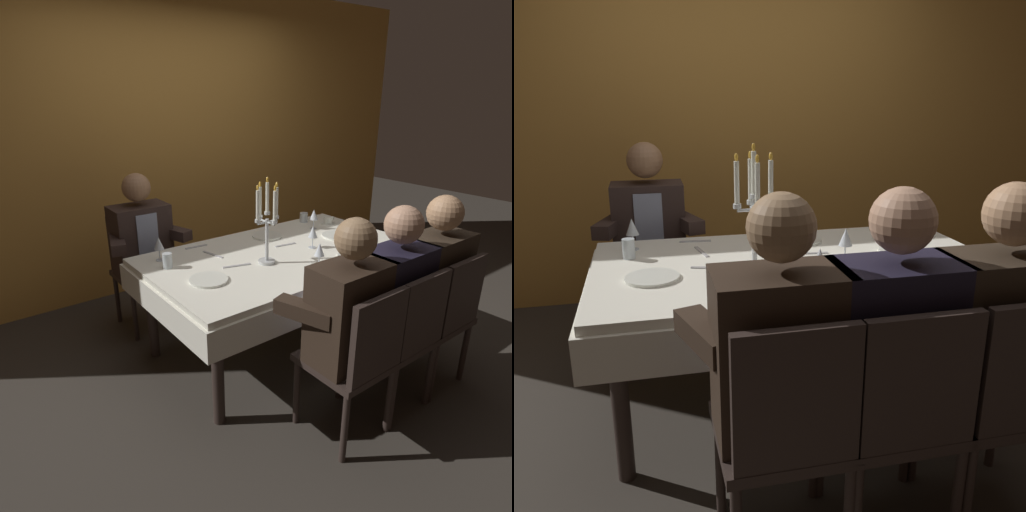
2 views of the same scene
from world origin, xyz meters
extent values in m
plane|color=#36302A|center=(0.00, 0.00, 0.00)|extent=(12.00, 12.00, 0.00)
cube|color=#C98B3B|center=(0.00, 1.66, 1.35)|extent=(6.00, 0.12, 2.70)
cube|color=white|center=(0.00, 0.00, 0.72)|extent=(1.90, 1.10, 0.04)
cube|color=white|center=(0.00, 0.00, 0.61)|extent=(1.94, 1.14, 0.18)
cylinder|color=#322722|center=(-0.83, -0.43, 0.35)|extent=(0.07, 0.07, 0.70)
cylinder|color=#322722|center=(0.83, -0.43, 0.35)|extent=(0.07, 0.07, 0.70)
cylinder|color=#322722|center=(-0.83, 0.43, 0.35)|extent=(0.07, 0.07, 0.70)
cylinder|color=#322722|center=(0.83, 0.43, 0.35)|extent=(0.07, 0.07, 0.70)
cylinder|color=silver|center=(-0.22, -0.10, 0.75)|extent=(0.11, 0.11, 0.02)
cylinder|color=silver|center=(-0.22, -0.10, 0.90)|extent=(0.02, 0.02, 0.28)
cylinder|color=silver|center=(-0.22, -0.10, 1.08)|extent=(0.04, 0.04, 0.02)
cylinder|color=white|center=(-0.22, -0.10, 1.18)|extent=(0.02, 0.02, 0.18)
ellipsoid|color=yellow|center=(-0.22, -0.10, 1.29)|extent=(0.02, 0.02, 0.03)
cylinder|color=silver|center=(-0.18, -0.10, 1.02)|extent=(0.08, 0.01, 0.01)
cylinder|color=silver|center=(-0.15, -0.10, 1.04)|extent=(0.04, 0.04, 0.02)
cylinder|color=white|center=(-0.15, -0.10, 1.14)|extent=(0.02, 0.02, 0.18)
ellipsoid|color=yellow|center=(-0.15, -0.10, 1.25)|extent=(0.02, 0.02, 0.03)
cylinder|color=silver|center=(-0.22, -0.06, 1.02)|extent=(0.01, 0.07, 0.01)
cylinder|color=silver|center=(-0.22, -0.02, 1.04)|extent=(0.04, 0.04, 0.02)
cylinder|color=white|center=(-0.22, -0.02, 1.14)|extent=(0.02, 0.02, 0.18)
ellipsoid|color=yellow|center=(-0.22, -0.02, 1.25)|extent=(0.02, 0.02, 0.03)
cylinder|color=silver|center=(-0.26, -0.10, 1.02)|extent=(0.07, 0.01, 0.01)
cylinder|color=silver|center=(-0.30, -0.10, 1.04)|extent=(0.04, 0.04, 0.02)
cylinder|color=white|center=(-0.30, -0.10, 1.14)|extent=(0.02, 0.02, 0.18)
ellipsoid|color=yellow|center=(-0.30, -0.10, 1.25)|extent=(0.02, 0.02, 0.03)
cylinder|color=silver|center=(-0.22, -0.13, 1.02)|extent=(0.01, 0.08, 0.01)
cylinder|color=silver|center=(-0.22, -0.17, 1.04)|extent=(0.04, 0.04, 0.02)
cylinder|color=white|center=(-0.22, -0.17, 1.14)|extent=(0.02, 0.02, 0.18)
ellipsoid|color=yellow|center=(-0.22, -0.17, 1.25)|extent=(0.02, 0.02, 0.03)
cylinder|color=white|center=(-0.68, -0.11, 0.75)|extent=(0.23, 0.23, 0.01)
cylinder|color=white|center=(0.56, 0.01, 0.75)|extent=(0.23, 0.23, 0.01)
cylinder|color=white|center=(0.31, -0.37, 0.75)|extent=(0.21, 0.21, 0.01)
cylinder|color=white|center=(0.12, 0.33, 0.75)|extent=(0.23, 0.23, 0.01)
cylinder|color=silver|center=(0.00, -0.35, 0.74)|extent=(0.06, 0.06, 0.00)
cylinder|color=silver|center=(0.00, -0.35, 0.78)|extent=(0.01, 0.01, 0.07)
cone|color=silver|center=(0.00, -0.35, 0.86)|extent=(0.07, 0.07, 0.08)
cylinder|color=silver|center=(0.55, 0.26, 0.74)|extent=(0.06, 0.06, 0.00)
cylinder|color=silver|center=(0.55, 0.26, 0.78)|extent=(0.01, 0.01, 0.07)
cone|color=silver|center=(0.55, 0.26, 0.86)|extent=(0.07, 0.07, 0.08)
cylinder|color=maroon|center=(0.55, 0.26, 0.84)|extent=(0.04, 0.04, 0.03)
cylinder|color=silver|center=(-0.76, 0.37, 0.74)|extent=(0.06, 0.06, 0.00)
cylinder|color=silver|center=(-0.76, 0.37, 0.78)|extent=(0.01, 0.01, 0.07)
cone|color=silver|center=(-0.76, 0.37, 0.86)|extent=(0.07, 0.07, 0.08)
cylinder|color=silver|center=(0.23, -0.06, 0.74)|extent=(0.06, 0.06, 0.00)
cylinder|color=silver|center=(0.23, -0.06, 0.78)|extent=(0.01, 0.01, 0.07)
cone|color=silver|center=(0.23, -0.06, 0.86)|extent=(0.07, 0.07, 0.08)
cylinder|color=silver|center=(-0.78, 0.22, 0.79)|extent=(0.06, 0.06, 0.10)
cylinder|color=silver|center=(0.62, 0.46, 0.78)|extent=(0.07, 0.07, 0.08)
cylinder|color=white|center=(0.75, 0.29, 0.74)|extent=(0.12, 0.12, 0.01)
cylinder|color=white|center=(0.75, 0.29, 0.77)|extent=(0.08, 0.08, 0.05)
torus|color=white|center=(0.80, 0.29, 0.78)|extent=(0.04, 0.01, 0.04)
cube|color=#B7B7BC|center=(-0.44, 0.45, 0.74)|extent=(0.17, 0.03, 0.01)
cube|color=#B7B7BC|center=(-0.42, 0.25, 0.74)|extent=(0.06, 0.19, 0.01)
cube|color=#B7B7BC|center=(0.11, 0.09, 0.74)|extent=(0.17, 0.04, 0.01)
cube|color=#B7B7BC|center=(-0.41, -0.02, 0.74)|extent=(0.19, 0.07, 0.01)
cylinder|color=#322722|center=(-0.85, 0.70, 0.21)|extent=(0.04, 0.04, 0.42)
cylinder|color=#322722|center=(-0.49, 0.70, 0.21)|extent=(0.04, 0.04, 0.42)
cylinder|color=#322722|center=(-0.85, 1.06, 0.21)|extent=(0.04, 0.04, 0.42)
cylinder|color=#322722|center=(-0.49, 1.06, 0.21)|extent=(0.04, 0.04, 0.42)
cube|color=#322722|center=(-0.67, 0.88, 0.44)|extent=(0.42, 0.42, 0.04)
cube|color=#322722|center=(-0.67, 1.07, 0.68)|extent=(0.38, 0.04, 0.44)
cube|color=#312421|center=(-0.67, 0.88, 0.73)|extent=(0.42, 0.26, 0.54)
cube|color=#8D96B2|center=(-0.67, 0.75, 0.76)|extent=(0.16, 0.01, 0.40)
sphere|color=#9C6F4D|center=(-0.67, 0.88, 1.14)|extent=(0.21, 0.21, 0.21)
cube|color=#312421|center=(-0.89, 0.78, 0.77)|extent=(0.19, 0.34, 0.08)
cube|color=#312421|center=(-0.45, 0.78, 0.77)|extent=(0.19, 0.34, 0.08)
cylinder|color=#322722|center=(-0.12, -0.70, 0.21)|extent=(0.04, 0.04, 0.42)
cylinder|color=#322722|center=(-0.48, -0.70, 0.21)|extent=(0.04, 0.04, 0.42)
cylinder|color=#322722|center=(-0.12, -1.06, 0.21)|extent=(0.04, 0.04, 0.42)
cylinder|color=#322722|center=(-0.48, -1.06, 0.21)|extent=(0.04, 0.04, 0.42)
cube|color=#322722|center=(-0.30, -0.88, 0.44)|extent=(0.42, 0.42, 0.04)
cube|color=#322722|center=(-0.30, -1.07, 0.68)|extent=(0.38, 0.04, 0.44)
cube|color=#302319|center=(-0.30, -0.88, 0.73)|extent=(0.42, 0.26, 0.54)
cube|color=#B8AFD6|center=(-0.30, -0.75, 0.76)|extent=(0.16, 0.01, 0.40)
sphere|color=#937150|center=(-0.30, -0.88, 1.14)|extent=(0.21, 0.21, 0.21)
cube|color=#302319|center=(-0.08, -0.78, 0.77)|extent=(0.19, 0.34, 0.08)
cube|color=#302319|center=(-0.52, -0.78, 0.77)|extent=(0.19, 0.34, 0.08)
cylinder|color=#322722|center=(0.26, -0.70, 0.21)|extent=(0.04, 0.04, 0.42)
cylinder|color=#322722|center=(-0.10, -0.70, 0.21)|extent=(0.04, 0.04, 0.42)
cylinder|color=#322722|center=(0.26, -1.06, 0.21)|extent=(0.04, 0.04, 0.42)
cylinder|color=#322722|center=(-0.10, -1.06, 0.21)|extent=(0.04, 0.04, 0.42)
cube|color=#322722|center=(0.08, -0.88, 0.44)|extent=(0.42, 0.42, 0.04)
cube|color=#322722|center=(0.08, -1.07, 0.68)|extent=(0.38, 0.04, 0.44)
cube|color=black|center=(0.08, -0.88, 0.73)|extent=(0.42, 0.26, 0.54)
cube|color=white|center=(0.08, -0.75, 0.76)|extent=(0.16, 0.01, 0.40)
sphere|color=tan|center=(0.08, -0.88, 1.14)|extent=(0.21, 0.21, 0.21)
cube|color=black|center=(0.30, -0.78, 0.77)|extent=(0.19, 0.34, 0.08)
cube|color=black|center=(-0.14, -0.78, 0.77)|extent=(0.19, 0.34, 0.08)
cylinder|color=#322722|center=(0.66, -0.70, 0.21)|extent=(0.04, 0.04, 0.42)
cylinder|color=#322722|center=(0.30, -0.70, 0.21)|extent=(0.04, 0.04, 0.42)
cylinder|color=#322722|center=(0.66, -1.06, 0.21)|extent=(0.04, 0.04, 0.42)
cylinder|color=#322722|center=(0.30, -1.06, 0.21)|extent=(0.04, 0.04, 0.42)
cube|color=#322722|center=(0.48, -0.88, 0.44)|extent=(0.42, 0.42, 0.04)
cube|color=#322722|center=(0.48, -1.07, 0.68)|extent=(0.38, 0.04, 0.44)
cube|color=#32271D|center=(0.48, -0.88, 0.73)|extent=(0.42, 0.26, 0.54)
cube|color=#9195AD|center=(0.48, -0.75, 0.76)|extent=(0.16, 0.01, 0.40)
sphere|color=tan|center=(0.48, -0.88, 1.14)|extent=(0.21, 0.21, 0.21)
cube|color=#32271D|center=(0.70, -0.78, 0.77)|extent=(0.19, 0.34, 0.08)
cube|color=#32271D|center=(0.26, -0.78, 0.77)|extent=(0.19, 0.34, 0.08)
camera|label=1|loc=(-1.89, -2.18, 1.81)|focal=30.73mm
camera|label=2|loc=(-0.67, -2.33, 1.51)|focal=37.13mm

